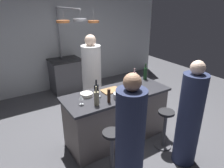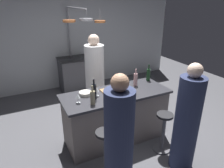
{
  "view_description": "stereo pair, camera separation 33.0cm",
  "coord_description": "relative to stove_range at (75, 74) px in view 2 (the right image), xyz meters",
  "views": [
    {
      "loc": [
        -1.71,
        -2.55,
        2.32
      ],
      "look_at": [
        0.0,
        0.15,
        1.0
      ],
      "focal_mm": 32.78,
      "sensor_mm": 36.0,
      "label": 1
    },
    {
      "loc": [
        -1.42,
        -2.71,
        2.32
      ],
      "look_at": [
        0.0,
        0.15,
        1.0
      ],
      "focal_mm": 32.78,
      "sensor_mm": 36.0,
      "label": 2
    }
  ],
  "objects": [
    {
      "name": "ground_plane",
      "position": [
        0.0,
        -2.45,
        -0.45
      ],
      "size": [
        9.0,
        9.0,
        0.0
      ],
      "primitive_type": "plane",
      "color": "#4C4C51"
    },
    {
      "name": "back_wall",
      "position": [
        0.0,
        0.4,
        0.85
      ],
      "size": [
        6.4,
        0.16,
        2.6
      ],
      "primitive_type": "cube",
      "color": "#B2B7BC",
      "rests_on": "ground_plane"
    },
    {
      "name": "kitchen_island",
      "position": [
        0.0,
        -2.45,
        0.01
      ],
      "size": [
        1.8,
        0.72,
        0.9
      ],
      "color": "slate",
      "rests_on": "ground_plane"
    },
    {
      "name": "stove_range",
      "position": [
        0.0,
        0.0,
        0.0
      ],
      "size": [
        0.8,
        0.64,
        0.89
      ],
      "color": "#47474C",
      "rests_on": "ground_plane"
    },
    {
      "name": "chef",
      "position": [
        -0.05,
        -1.64,
        0.36
      ],
      "size": [
        0.37,
        0.37,
        1.74
      ],
      "color": "white",
      "rests_on": "ground_plane"
    },
    {
      "name": "bar_stool_right",
      "position": [
        0.54,
        -3.07,
        -0.07
      ],
      "size": [
        0.28,
        0.28,
        0.68
      ],
      "color": "#4C4C51",
      "rests_on": "ground_plane"
    },
    {
      "name": "guest_right",
      "position": [
        0.57,
        -3.47,
        0.3
      ],
      "size": [
        0.34,
        0.34,
        1.61
      ],
      "color": "#262D4C",
      "rests_on": "ground_plane"
    },
    {
      "name": "bar_stool_left",
      "position": [
        -0.49,
        -3.07,
        -0.07
      ],
      "size": [
        0.28,
        0.28,
        0.68
      ],
      "color": "#4C4C51",
      "rests_on": "ground_plane"
    },
    {
      "name": "guest_left",
      "position": [
        -0.49,
        -3.46,
        0.31
      ],
      "size": [
        0.34,
        0.34,
        1.63
      ],
      "color": "#262D4C",
      "rests_on": "ground_plane"
    },
    {
      "name": "overhead_pot_rack",
      "position": [
        0.01,
        -0.59,
        1.27
      ],
      "size": [
        0.9,
        1.45,
        2.17
      ],
      "color": "gray",
      "rests_on": "ground_plane"
    },
    {
      "name": "cutting_board",
      "position": [
        -0.05,
        -2.34,
        0.46
      ],
      "size": [
        0.32,
        0.22,
        0.02
      ],
      "primitive_type": "cube",
      "color": "#997047",
      "rests_on": "kitchen_island"
    },
    {
      "name": "pepper_mill",
      "position": [
        -0.29,
        -2.67,
        0.56
      ],
      "size": [
        0.05,
        0.05,
        0.21
      ],
      "primitive_type": "cylinder",
      "color": "#382319",
      "rests_on": "kitchen_island"
    },
    {
      "name": "wine_bottle_dark",
      "position": [
        -0.41,
        -2.5,
        0.58
      ],
      "size": [
        0.07,
        0.07,
        0.33
      ],
      "color": "black",
      "rests_on": "kitchen_island"
    },
    {
      "name": "wine_bottle_white",
      "position": [
        -0.49,
        -2.65,
        0.56
      ],
      "size": [
        0.07,
        0.07,
        0.29
      ],
      "color": "gray",
      "rests_on": "kitchen_island"
    },
    {
      "name": "wine_bottle_red",
      "position": [
        0.8,
        -2.22,
        0.57
      ],
      "size": [
        0.07,
        0.07,
        0.31
      ],
      "color": "#143319",
      "rests_on": "kitchen_island"
    },
    {
      "name": "wine_bottle_rose",
      "position": [
        0.45,
        -2.33,
        0.57
      ],
      "size": [
        0.07,
        0.07,
        0.31
      ],
      "color": "#B78C8E",
      "rests_on": "kitchen_island"
    },
    {
      "name": "wine_glass_near_right_guest",
      "position": [
        -0.33,
        -2.43,
        0.56
      ],
      "size": [
        0.07,
        0.07,
        0.15
      ],
      "color": "silver",
      "rests_on": "kitchen_island"
    },
    {
      "name": "wine_glass_by_chef",
      "position": [
        -0.67,
        -2.52,
        0.56
      ],
      "size": [
        0.07,
        0.07,
        0.15
      ],
      "color": "silver",
      "rests_on": "kitchen_island"
    },
    {
      "name": "mixing_bowl_wooden",
      "position": [
        0.16,
        -2.62,
        0.5
      ],
      "size": [
        0.19,
        0.19,
        0.08
      ],
      "primitive_type": "cylinder",
      "color": "brown",
      "rests_on": "kitchen_island"
    },
    {
      "name": "mixing_bowl_steel",
      "position": [
        -0.08,
        -2.65,
        0.49
      ],
      "size": [
        0.2,
        0.2,
        0.08
      ],
      "primitive_type": "cylinder",
      "color": "#B7B7BC",
      "rests_on": "kitchen_island"
    },
    {
      "name": "mixing_bowl_ceramic",
      "position": [
        -0.48,
        -2.31,
        0.48
      ],
      "size": [
        0.19,
        0.19,
        0.06
      ],
      "primitive_type": "cylinder",
      "color": "silver",
      "rests_on": "kitchen_island"
    }
  ]
}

